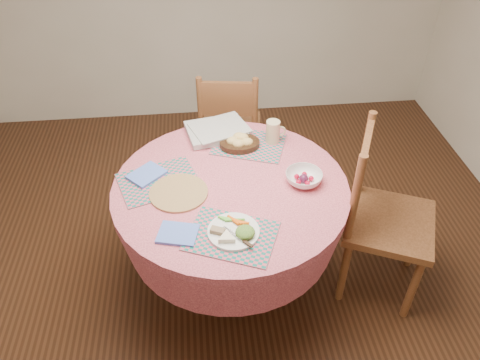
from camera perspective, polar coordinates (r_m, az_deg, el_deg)
The scene contains 15 objects.
ground at distance 2.98m, azimuth -0.98°, elevation -11.73°, with size 4.00×4.00×0.00m, color #331C0F.
dining_table at distance 2.57m, azimuth -1.11°, elevation -3.94°, with size 1.24×1.24×0.75m.
chair_right at distance 2.68m, azimuth 16.76°, elevation -3.95°, with size 0.62×0.63×1.05m.
chair_back at distance 3.35m, azimuth -1.31°, elevation 6.48°, with size 0.50×0.48×0.95m.
placemat_front at distance 2.17m, azimuth -1.02°, elevation -6.82°, with size 0.40×0.30×0.01m, color #136F65.
placemat_left at distance 2.50m, azimuth -9.89°, elevation -0.13°, with size 0.40×0.30×0.01m, color #136F65.
placemat_back at distance 2.73m, azimuth 1.09°, elevation 4.38°, with size 0.40×0.30×0.01m, color #136F65.
wicker_trivet at distance 2.40m, azimuth -7.49°, elevation -1.54°, with size 0.30×0.30×0.01m, color #91613F.
napkin_near at distance 2.19m, azimuth -7.58°, elevation -6.51°, with size 0.18×0.14×0.01m, color #5678DD.
napkin_far at distance 2.53m, azimuth -11.31°, elevation 0.66°, with size 0.18×0.14×0.01m, color #5678DD.
dinner_plate at distance 2.16m, azimuth -0.57°, elevation -6.21°, with size 0.24×0.24×0.05m.
bread_bowl at distance 2.69m, azimuth -0.03°, elevation 4.67°, with size 0.23×0.23×0.08m.
latte_mug at distance 2.72m, azimuth 4.08°, elevation 5.91°, with size 0.12×0.08×0.13m.
fruit_bowl at distance 2.46m, azimuth 7.78°, elevation 0.25°, with size 0.24×0.24×0.06m.
newspaper_stack at distance 2.81m, azimuth -2.85°, elevation 6.08°, with size 0.41×0.35×0.04m.
Camera 1 is at (-0.15, -1.86, 2.32)m, focal length 35.00 mm.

